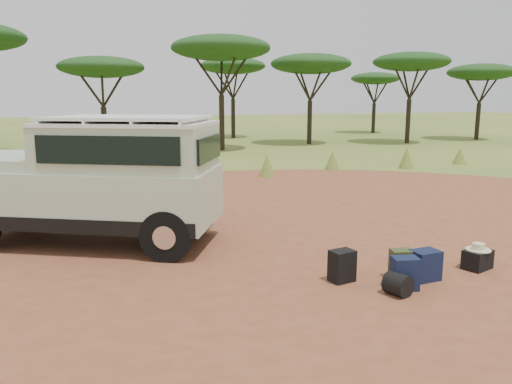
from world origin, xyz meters
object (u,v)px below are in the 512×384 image
object	(u,v)px
safari_vehicle	(96,183)
walking_staff	(124,209)
backpack_black	(342,266)
hard_case	(477,260)
backpack_navy	(405,274)
duffel_navy	(425,265)
backpack_olive	(402,264)

from	to	relation	value
safari_vehicle	walking_staff	size ratio (longest dim) A/B	3.68
backpack_black	hard_case	bearing A→B (deg)	-16.28
backpack_navy	duffel_navy	world-z (taller)	backpack_navy
safari_vehicle	hard_case	size ratio (longest dim) A/B	11.61
safari_vehicle	hard_case	world-z (taller)	safari_vehicle
walking_staff	duffel_navy	xyz separation A→B (m)	(4.21, -3.58, -0.46)
backpack_black	backpack_olive	world-z (taller)	backpack_black
backpack_olive	safari_vehicle	bearing A→B (deg)	152.29
backpack_navy	hard_case	world-z (taller)	backpack_navy
backpack_olive	hard_case	bearing A→B (deg)	10.76
walking_staff	hard_case	size ratio (longest dim) A/B	3.16
backpack_black	backpack_navy	distance (m)	0.93
backpack_navy	backpack_olive	world-z (taller)	backpack_navy
safari_vehicle	backpack_black	bearing A→B (deg)	-17.18
backpack_olive	duffel_navy	xyz separation A→B (m)	(0.31, -0.17, 0.00)
backpack_navy	hard_case	distance (m)	1.72
backpack_black	backpack_navy	bearing A→B (deg)	-50.27
safari_vehicle	walking_staff	distance (m)	0.73
safari_vehicle	backpack_black	distance (m)	4.96
backpack_olive	walking_staff	bearing A→B (deg)	151.17
hard_case	duffel_navy	bearing A→B (deg)	168.96
safari_vehicle	backpack_olive	size ratio (longest dim) A/B	11.32
backpack_black	safari_vehicle	bearing A→B (deg)	124.43
safari_vehicle	backpack_navy	bearing A→B (deg)	-16.33
backpack_olive	hard_case	distance (m)	1.46
walking_staff	safari_vehicle	bearing A→B (deg)	120.31
walking_staff	duffel_navy	distance (m)	5.54
duffel_navy	hard_case	world-z (taller)	duffel_navy
backpack_black	backpack_olive	xyz separation A→B (m)	(0.94, -0.21, -0.01)
duffel_navy	hard_case	xyz separation A→B (m)	(1.15, 0.13, -0.08)
safari_vehicle	walking_staff	bearing A→B (deg)	-1.04
backpack_navy	duffel_navy	bearing A→B (deg)	36.56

